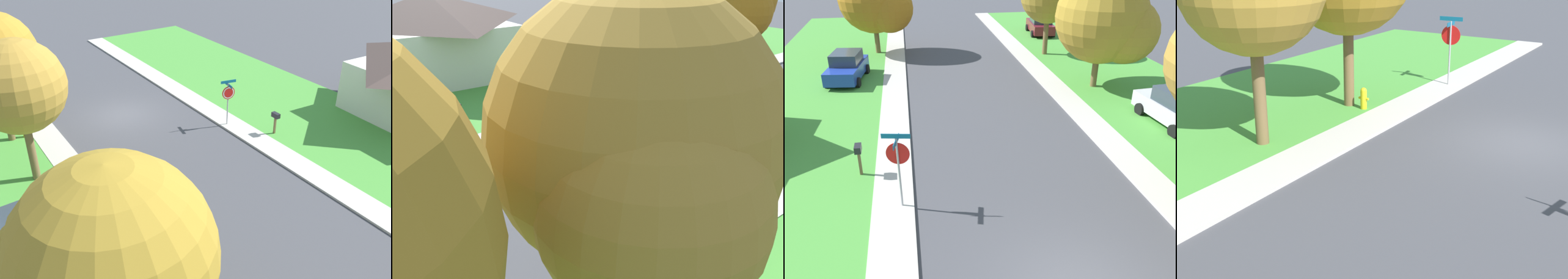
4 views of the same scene
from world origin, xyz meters
TOP-DOWN VIEW (x-y plane):
  - ground_plane at (0.00, 0.00)m, footprint 120.00×120.00m
  - stop_sign_near_corner at (4.62, -4.89)m, footprint 0.92×0.92m
  - fire_hydrant at (5.71, -0.28)m, footprint 0.38×0.22m

SIDE VIEW (x-z plane):
  - ground_plane at x=0.00m, z-range 0.00..0.00m
  - fire_hydrant at x=5.71m, z-range 0.02..0.85m
  - stop_sign_near_corner at x=4.62m, z-range 0.50..3.27m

